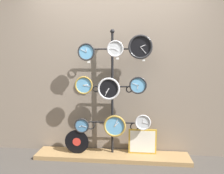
% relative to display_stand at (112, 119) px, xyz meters
% --- Properties ---
extents(ground_plane, '(12.00, 12.00, 0.00)m').
position_rel_display_stand_xyz_m(ground_plane, '(0.00, -0.41, -0.56)').
color(ground_plane, '#47423D').
extents(shop_wall, '(4.40, 0.04, 2.80)m').
position_rel_display_stand_xyz_m(shop_wall, '(0.00, 0.16, 0.84)').
color(shop_wall, gray).
rests_on(shop_wall, ground_plane).
extents(low_shelf, '(2.20, 0.36, 0.06)m').
position_rel_display_stand_xyz_m(low_shelf, '(0.00, -0.06, -0.53)').
color(low_shelf, '#9E7A4C').
rests_on(low_shelf, ground_plane).
extents(display_stand, '(0.79, 0.41, 1.83)m').
position_rel_display_stand_xyz_m(display_stand, '(0.00, 0.00, 0.00)').
color(display_stand, black).
rests_on(display_stand, ground_plane).
extents(clock_top_left, '(0.24, 0.04, 0.24)m').
position_rel_display_stand_xyz_m(clock_top_left, '(-0.35, -0.09, 0.96)').
color(clock_top_left, '#60A8DB').
extents(clock_top_center, '(0.22, 0.04, 0.22)m').
position_rel_display_stand_xyz_m(clock_top_center, '(0.05, -0.11, 1.00)').
color(clock_top_center, silver).
extents(clock_top_right, '(0.32, 0.04, 0.32)m').
position_rel_display_stand_xyz_m(clock_top_right, '(0.38, -0.09, 1.02)').
color(clock_top_right, black).
extents(clock_middle_left, '(0.25, 0.04, 0.25)m').
position_rel_display_stand_xyz_m(clock_middle_left, '(-0.39, -0.11, 0.50)').
color(clock_middle_left, '#60A8DB').
extents(clock_middle_center, '(0.31, 0.04, 0.31)m').
position_rel_display_stand_xyz_m(clock_middle_center, '(-0.04, -0.09, 0.46)').
color(clock_middle_center, black).
extents(clock_middle_right, '(0.24, 0.04, 0.24)m').
position_rel_display_stand_xyz_m(clock_middle_right, '(0.36, -0.09, 0.51)').
color(clock_middle_right, '#60A8DB').
extents(clock_bottom_left, '(0.22, 0.04, 0.22)m').
position_rel_display_stand_xyz_m(clock_bottom_left, '(-0.43, -0.09, -0.08)').
color(clock_bottom_left, '#4C84B2').
extents(clock_bottom_center, '(0.31, 0.04, 0.31)m').
position_rel_display_stand_xyz_m(clock_bottom_center, '(0.04, -0.10, -0.07)').
color(clock_bottom_center, '#60A8DB').
extents(clock_bottom_right, '(0.22, 0.04, 0.22)m').
position_rel_display_stand_xyz_m(clock_bottom_right, '(0.43, -0.09, -0.01)').
color(clock_bottom_right, silver).
extents(vinyl_record, '(0.35, 0.01, 0.35)m').
position_rel_display_stand_xyz_m(vinyl_record, '(-0.51, -0.09, -0.32)').
color(vinyl_record, black).
rests_on(vinyl_record, low_shelf).
extents(picture_frame, '(0.40, 0.02, 0.36)m').
position_rel_display_stand_xyz_m(picture_frame, '(0.44, -0.00, -0.31)').
color(picture_frame, gold).
rests_on(picture_frame, low_shelf).
extents(price_tag_upper, '(0.04, 0.00, 0.03)m').
position_rel_display_stand_xyz_m(price_tag_upper, '(-0.32, -0.09, 0.82)').
color(price_tag_upper, white).
extents(price_tag_mid, '(0.04, 0.00, 0.03)m').
position_rel_display_stand_xyz_m(price_tag_mid, '(0.08, -0.11, 0.87)').
color(price_tag_mid, white).
extents(price_tag_lower, '(0.04, 0.00, 0.03)m').
position_rel_display_stand_xyz_m(price_tag_lower, '(0.43, -0.09, 0.85)').
color(price_tag_lower, white).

